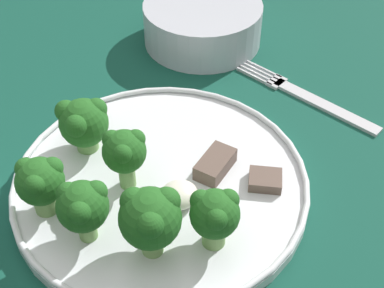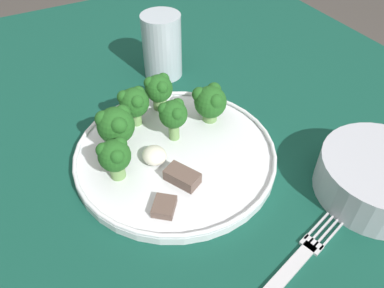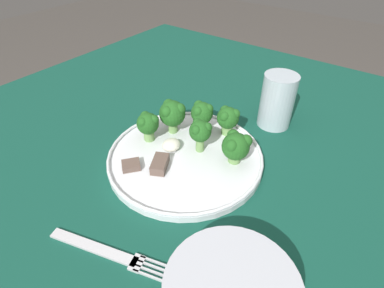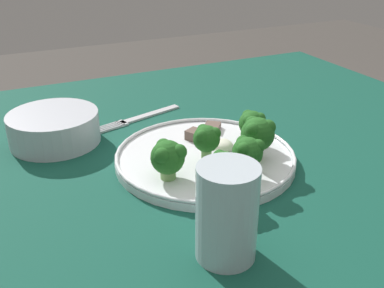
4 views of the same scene
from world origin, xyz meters
The scene contains 13 objects.
table centered at (0.00, 0.00, 0.65)m, with size 1.12×1.10×0.75m.
dinner_plate centered at (0.05, 0.02, 0.76)m, with size 0.29×0.29×0.02m.
fork centered at (0.27, 0.06, 0.75)m, with size 0.07×0.19×0.00m.
cream_bowl centered at (0.23, 0.23, 0.78)m, with size 0.15×0.15×0.05m.
broccoli_floret_near_rim_left centered at (0.02, 0.04, 0.81)m, with size 0.04×0.04×0.06m.
broccoli_floret_center_left centered at (0.06, -0.06, 0.80)m, with size 0.04×0.04×0.06m.
broccoli_floret_back_left centered at (0.01, -0.04, 0.81)m, with size 0.05×0.05×0.07m.
broccoli_floret_front_left centered at (-0.05, 0.05, 0.80)m, with size 0.04×0.04×0.06m.
broccoli_floret_center_back centered at (0.01, 0.10, 0.80)m, with size 0.05×0.05×0.06m.
broccoli_floret_mid_cluster centered at (-0.03, 0.00, 0.80)m, with size 0.05×0.04×0.06m.
meat_slice_front_slice centered at (0.10, 0.01, 0.77)m, with size 0.05×0.04×0.02m.
meat_slice_middle_slice centered at (0.13, -0.03, 0.77)m, with size 0.04×0.04×0.01m.
sauce_dollop centered at (0.05, -0.01, 0.77)m, with size 0.04×0.03×0.02m.
Camera 1 is at (-0.11, -0.29, 1.14)m, focal length 50.00 mm.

